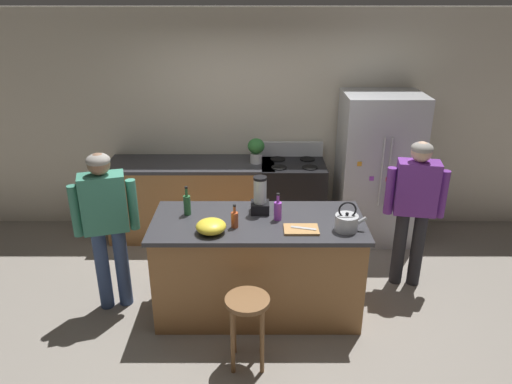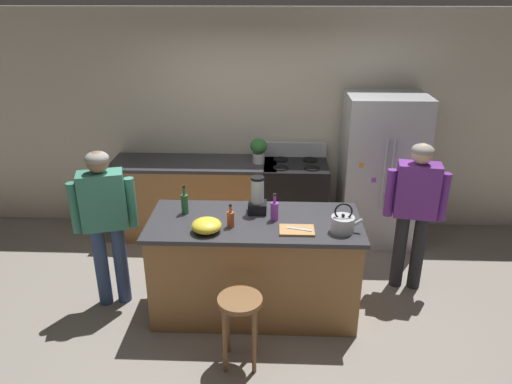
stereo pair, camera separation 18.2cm
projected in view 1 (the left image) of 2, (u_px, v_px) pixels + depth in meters
name	position (u px, v px, depth m)	size (l,w,h in m)	color
ground_plane	(256.00, 308.00, 4.71)	(14.00, 14.00, 0.00)	gray
back_wall	(255.00, 122.00, 5.97)	(8.00, 0.10, 2.70)	beige
kitchen_island	(256.00, 266.00, 4.52)	(1.92, 0.85, 0.96)	#9E6B3D
back_counter_run	(191.00, 199.00, 5.94)	(2.00, 0.64, 0.96)	#9E6B3D
refrigerator	(375.00, 169.00, 5.74)	(0.90, 0.73, 1.80)	#B7BABF
stove_range	(290.00, 199.00, 5.92)	(0.76, 0.65, 1.14)	black
person_by_island_left	(104.00, 218.00, 4.39)	(0.59, 0.32, 1.57)	#384C7A
person_by_sink_right	(413.00, 201.00, 4.77)	(0.60, 0.29, 1.56)	#26262B
bar_stool	(246.00, 313.00, 3.84)	(0.36, 0.36, 0.63)	brown
potted_plant	(254.00, 149.00, 5.69)	(0.20, 0.20, 0.30)	silver
blender_appliance	(258.00, 198.00, 4.43)	(0.17, 0.17, 0.35)	black
bottle_olive_oil	(185.00, 204.00, 4.41)	(0.07, 0.07, 0.28)	#2D6638
bottle_cooking_sauce	(233.00, 219.00, 4.18)	(0.06, 0.06, 0.22)	#B24C26
bottle_soda	(276.00, 210.00, 4.31)	(0.07, 0.07, 0.26)	purple
mixing_bowl	(209.00, 226.00, 4.09)	(0.26, 0.26, 0.12)	yellow
tea_kettle	(345.00, 222.00, 4.13)	(0.28, 0.20, 0.27)	#B7BABF
cutting_board	(299.00, 229.00, 4.15)	(0.30, 0.20, 0.02)	#B7844C
chef_knife	(302.00, 228.00, 4.14)	(0.22, 0.03, 0.01)	#B7BABF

